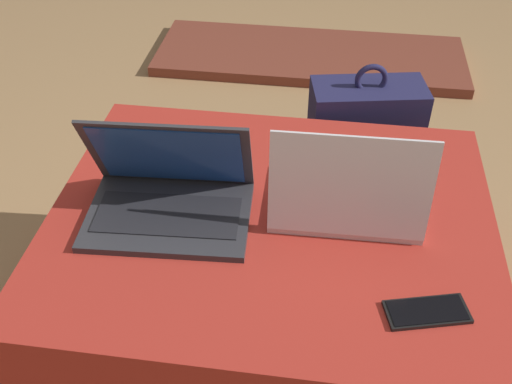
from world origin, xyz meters
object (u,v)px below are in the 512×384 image
(laptop_near, at_px, (169,195))
(laptop_far, at_px, (346,196))
(cell_phone, at_px, (427,312))
(backpack, at_px, (360,156))

(laptop_near, height_order, laptop_far, laptop_far)
(laptop_far, xyz_separation_m, cell_phone, (0.16, -0.25, -0.05))
(cell_phone, height_order, backpack, backpack)
(laptop_far, height_order, backpack, laptop_far)
(laptop_far, relative_size, cell_phone, 1.99)
(laptop_near, height_order, cell_phone, laptop_near)
(laptop_far, distance_m, backpack, 0.57)
(laptop_near, bearing_deg, backpack, 48.54)
(laptop_far, bearing_deg, cell_phone, 120.74)
(backpack, bearing_deg, laptop_far, 72.94)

